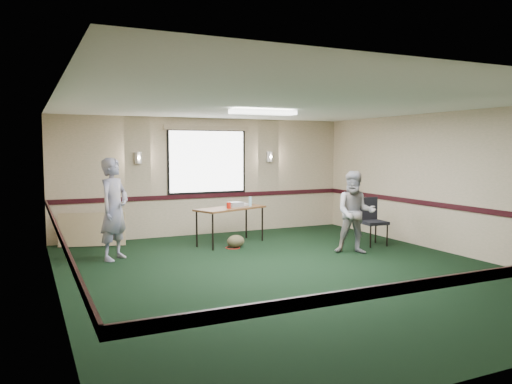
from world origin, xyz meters
name	(u,v)px	position (x,y,z in m)	size (l,w,h in m)	color
ground	(290,272)	(0.00, 0.00, 0.00)	(8.00, 8.00, 0.00)	black
room_shell	(238,170)	(0.00, 2.12, 1.58)	(8.00, 8.02, 8.00)	tan
folding_table	(231,210)	(0.02, 2.61, 0.72)	(1.66, 1.13, 0.77)	#4E2716
projector	(235,204)	(0.15, 2.67, 0.82)	(0.30, 0.25, 0.10)	#9B9CA3
game_console	(243,204)	(0.40, 2.81, 0.80)	(0.19, 0.15, 0.05)	white
red_cup	(229,205)	(-0.08, 2.45, 0.84)	(0.09, 0.09, 0.13)	#A9160B
water_bottle	(250,201)	(0.49, 2.64, 0.87)	(0.06, 0.06, 0.20)	#94D8F2
duffel_bag	(236,241)	(-0.04, 2.19, 0.13)	(0.36, 0.27, 0.26)	#493E29
cable_coil	(233,248)	(-0.11, 2.18, 0.01)	(0.30, 0.30, 0.01)	red
folded_table	(92,230)	(-2.64, 3.60, 0.34)	(1.33, 0.06, 0.68)	tan
conference_chair	(371,217)	(2.64, 1.32, 0.57)	(0.51, 0.53, 0.98)	black
person_left	(114,209)	(-2.43, 2.12, 0.92)	(0.67, 0.44, 1.84)	#445197
person_right	(355,212)	(1.82, 0.73, 0.79)	(0.77, 0.60, 1.57)	#7C93C1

